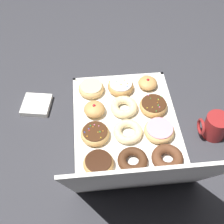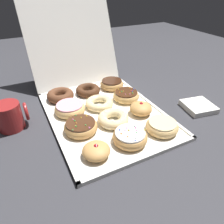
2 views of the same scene
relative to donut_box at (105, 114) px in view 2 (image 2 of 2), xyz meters
name	(u,v)px [view 2 (image 2 of 2)]	position (x,y,z in m)	size (l,w,h in m)	color
ground_plane	(105,116)	(0.00, 0.00, -0.01)	(3.00, 3.00, 0.00)	#333338
donut_box	(105,114)	(0.00, 0.00, 0.00)	(0.43, 0.55, 0.01)	white
box_lid_open	(71,34)	(0.00, 0.38, 0.24)	(0.43, 0.52, 0.01)	white
jelly_filled_donut_0	(96,151)	(-0.12, -0.20, 0.03)	(0.09, 0.09, 0.05)	tan
sprinkle_donut_1	(131,136)	(0.00, -0.19, 0.03)	(0.12, 0.12, 0.04)	tan
glazed_ring_donut_2	(162,126)	(0.13, -0.19, 0.02)	(0.11, 0.11, 0.04)	#E5B770
sprinkle_donut_3	(81,126)	(-0.12, -0.06, 0.02)	(0.12, 0.12, 0.04)	tan
cruller_donut_4	(114,118)	(0.00, -0.07, 0.02)	(0.12, 0.12, 0.04)	beige
jelly_filled_donut_5	(141,109)	(0.13, -0.06, 0.03)	(0.09, 0.09, 0.05)	tan
pink_frosted_donut_6	(70,108)	(-0.12, 0.07, 0.03)	(0.12, 0.12, 0.04)	#E5B770
cruller_donut_7	(100,103)	(0.00, 0.06, 0.02)	(0.12, 0.12, 0.03)	beige
sprinkle_donut_8	(126,96)	(0.13, 0.06, 0.03)	(0.11, 0.11, 0.04)	tan
chocolate_cake_ring_donut_9	(60,95)	(-0.13, 0.19, 0.02)	(0.12, 0.12, 0.04)	#59331E
chocolate_cake_ring_donut_10	(88,90)	(0.00, 0.19, 0.02)	(0.11, 0.11, 0.03)	#472816
chocolate_frosted_donut_11	(112,84)	(0.13, 0.19, 0.03)	(0.11, 0.11, 0.04)	tan
coffee_mug	(10,116)	(-0.34, 0.08, 0.05)	(0.11, 0.09, 0.10)	maroon
napkin_stack	(198,107)	(0.37, -0.13, 0.01)	(0.12, 0.12, 0.02)	white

